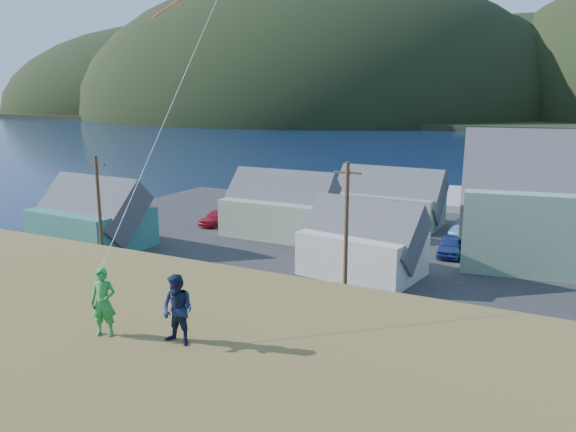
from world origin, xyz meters
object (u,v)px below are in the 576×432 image
object	(u,v)px
wharf	(429,196)
shed_white	(363,241)
kite_flyer_green	(103,302)
shed_palegreen_near	(280,207)
shed_palegreen_far	(388,199)
shed_teal	(91,216)
kite_flyer_navy	(178,310)

from	to	relation	value
wharf	shed_white	size ratio (longest dim) A/B	2.91
shed_white	kite_flyer_green	bearing A→B (deg)	-74.46
shed_palegreen_near	shed_palegreen_far	world-z (taller)	shed_palegreen_near
shed_palegreen_near	shed_palegreen_far	xyz separation A→B (m)	(7.57, 8.11, -0.04)
shed_white	kite_flyer_green	xyz separation A→B (m)	(3.22, -27.33, 5.48)
shed_teal	kite_flyer_navy	world-z (taller)	kite_flyer_navy
wharf	shed_teal	bearing A→B (deg)	-120.36
shed_white	shed_palegreen_far	xyz separation A→B (m)	(-2.92, 15.71, 0.13)
kite_flyer_green	shed_teal	bearing A→B (deg)	113.56
shed_palegreen_near	shed_white	size ratio (longest dim) A/B	1.10
wharf	shed_palegreen_near	world-z (taller)	shed_palegreen_near
shed_teal	kite_flyer_navy	bearing A→B (deg)	-37.37
kite_flyer_green	shed_palegreen_far	bearing A→B (deg)	74.88
shed_teal	shed_white	world-z (taller)	shed_teal
shed_teal	shed_palegreen_near	xyz separation A→B (m)	(12.00, 10.78, -0.02)
shed_teal	shed_palegreen_far	world-z (taller)	shed_teal
shed_palegreen_near	kite_flyer_green	bearing A→B (deg)	-68.12
wharf	shed_teal	world-z (taller)	shed_teal
shed_teal	kite_flyer_navy	distance (m)	36.73
kite_flyer_green	shed_palegreen_near	bearing A→B (deg)	88.20
kite_flyer_green	wharf	bearing A→B (deg)	72.34
shed_palegreen_near	shed_white	bearing A→B (deg)	-35.46
kite_flyer_green	kite_flyer_navy	world-z (taller)	kite_flyer_green
shed_teal	kite_flyer_green	world-z (taller)	kite_flyer_green
wharf	shed_teal	xyz separation A→B (m)	(-20.02, -34.17, 2.25)
shed_palegreen_near	kite_flyer_green	xyz separation A→B (m)	(13.72, -34.93, 5.32)
kite_flyer_green	kite_flyer_navy	xyz separation A→B (m)	(1.80, 0.40, -0.00)
shed_teal	kite_flyer_green	xyz separation A→B (m)	(25.72, -24.15, 5.30)
shed_palegreen_far	kite_flyer_green	world-z (taller)	kite_flyer_green
wharf	shed_palegreen_far	distance (m)	15.45
kite_flyer_green	shed_white	bearing A→B (deg)	73.48
shed_palegreen_far	wharf	bearing A→B (deg)	90.91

